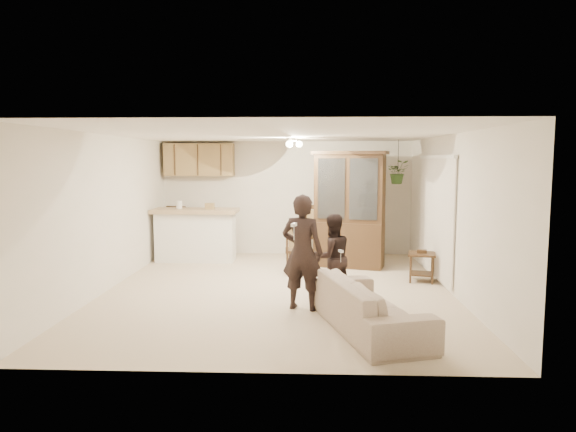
{
  "coord_description": "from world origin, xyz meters",
  "views": [
    {
      "loc": [
        0.49,
        -8.11,
        2.11
      ],
      "look_at": [
        0.15,
        0.4,
        1.17
      ],
      "focal_mm": 32.0,
      "sensor_mm": 36.0,
      "label": 1
    }
  ],
  "objects_px": {
    "china_hutch": "(349,210)",
    "chair_bar": "(172,244)",
    "sofa": "(369,301)",
    "child": "(332,256)",
    "chair_hutch_left": "(304,245)",
    "chair_hutch_right": "(297,259)",
    "side_table": "(421,267)",
    "adult": "(302,246)"
  },
  "relations": [
    {
      "from": "child",
      "to": "chair_bar",
      "type": "height_order",
      "value": "child"
    },
    {
      "from": "china_hutch",
      "to": "chair_bar",
      "type": "xyz_separation_m",
      "value": [
        -3.71,
        0.69,
        -0.81
      ]
    },
    {
      "from": "china_hutch",
      "to": "chair_hutch_right",
      "type": "distance_m",
      "value": 1.46
    },
    {
      "from": "adult",
      "to": "sofa",
      "type": "bearing_deg",
      "value": 150.81
    },
    {
      "from": "adult",
      "to": "child",
      "type": "xyz_separation_m",
      "value": [
        0.44,
        0.49,
        -0.22
      ]
    },
    {
      "from": "chair_bar",
      "to": "chair_hutch_right",
      "type": "xyz_separation_m",
      "value": [
        2.69,
        -1.3,
        -0.04
      ]
    },
    {
      "from": "adult",
      "to": "side_table",
      "type": "xyz_separation_m",
      "value": [
        2.05,
        1.75,
        -0.64
      ]
    },
    {
      "from": "child",
      "to": "side_table",
      "type": "bearing_deg",
      "value": -164.05
    },
    {
      "from": "sofa",
      "to": "chair_bar",
      "type": "height_order",
      "value": "chair_bar"
    },
    {
      "from": "side_table",
      "to": "chair_hutch_left",
      "type": "xyz_separation_m",
      "value": [
        -2.04,
        1.72,
        0.07
      ]
    },
    {
      "from": "adult",
      "to": "chair_hutch_left",
      "type": "relative_size",
      "value": 1.55
    },
    {
      "from": "side_table",
      "to": "chair_hutch_left",
      "type": "relative_size",
      "value": 0.48
    },
    {
      "from": "adult",
      "to": "china_hutch",
      "type": "relative_size",
      "value": 0.79
    },
    {
      "from": "sofa",
      "to": "chair_hutch_right",
      "type": "xyz_separation_m",
      "value": [
        -0.97,
        3.18,
        -0.1
      ]
    },
    {
      "from": "child",
      "to": "side_table",
      "type": "relative_size",
      "value": 2.43
    },
    {
      "from": "side_table",
      "to": "chair_bar",
      "type": "height_order",
      "value": "chair_bar"
    },
    {
      "from": "side_table",
      "to": "chair_bar",
      "type": "xyz_separation_m",
      "value": [
        -4.87,
        1.89,
        0.05
      ]
    },
    {
      "from": "child",
      "to": "chair_hutch_right",
      "type": "height_order",
      "value": "child"
    },
    {
      "from": "chair_bar",
      "to": "chair_hutch_right",
      "type": "height_order",
      "value": "chair_bar"
    },
    {
      "from": "adult",
      "to": "child",
      "type": "distance_m",
      "value": 0.69
    },
    {
      "from": "china_hutch",
      "to": "chair_hutch_right",
      "type": "height_order",
      "value": "china_hutch"
    },
    {
      "from": "chair_hutch_right",
      "to": "child",
      "type": "bearing_deg",
      "value": 104.3
    },
    {
      "from": "china_hutch",
      "to": "child",
      "type": "bearing_deg",
      "value": -84.4
    },
    {
      "from": "china_hutch",
      "to": "chair_bar",
      "type": "distance_m",
      "value": 3.86
    },
    {
      "from": "adult",
      "to": "chair_hutch_left",
      "type": "height_order",
      "value": "adult"
    },
    {
      "from": "child",
      "to": "chair_hutch_left",
      "type": "distance_m",
      "value": 3.03
    },
    {
      "from": "chair_hutch_right",
      "to": "china_hutch",
      "type": "bearing_deg",
      "value": -151.66
    },
    {
      "from": "sofa",
      "to": "side_table",
      "type": "relative_size",
      "value": 3.38
    },
    {
      "from": "adult",
      "to": "chair_hutch_right",
      "type": "distance_m",
      "value": 2.42
    },
    {
      "from": "chair_bar",
      "to": "chair_hutch_right",
      "type": "relative_size",
      "value": 1.15
    },
    {
      "from": "china_hutch",
      "to": "chair_bar",
      "type": "bearing_deg",
      "value": -174.55
    },
    {
      "from": "chair_bar",
      "to": "chair_hutch_left",
      "type": "xyz_separation_m",
      "value": [
        2.82,
        -0.17,
        0.02
      ]
    },
    {
      "from": "sofa",
      "to": "china_hutch",
      "type": "distance_m",
      "value": 3.87
    },
    {
      "from": "sofa",
      "to": "china_hutch",
      "type": "relative_size",
      "value": 0.83
    },
    {
      "from": "chair_bar",
      "to": "chair_hutch_right",
      "type": "bearing_deg",
      "value": -13.63
    },
    {
      "from": "sofa",
      "to": "chair_hutch_left",
      "type": "distance_m",
      "value": 4.4
    },
    {
      "from": "chair_bar",
      "to": "chair_hutch_left",
      "type": "distance_m",
      "value": 2.83
    },
    {
      "from": "child",
      "to": "chair_hutch_right",
      "type": "relative_size",
      "value": 1.41
    },
    {
      "from": "chair_hutch_left",
      "to": "chair_hutch_right",
      "type": "distance_m",
      "value": 1.14
    },
    {
      "from": "sofa",
      "to": "side_table",
      "type": "bearing_deg",
      "value": -40.8
    },
    {
      "from": "child",
      "to": "adult",
      "type": "bearing_deg",
      "value": 26.06
    },
    {
      "from": "adult",
      "to": "china_hutch",
      "type": "xyz_separation_m",
      "value": [
        0.89,
        2.94,
        0.22
      ]
    }
  ]
}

